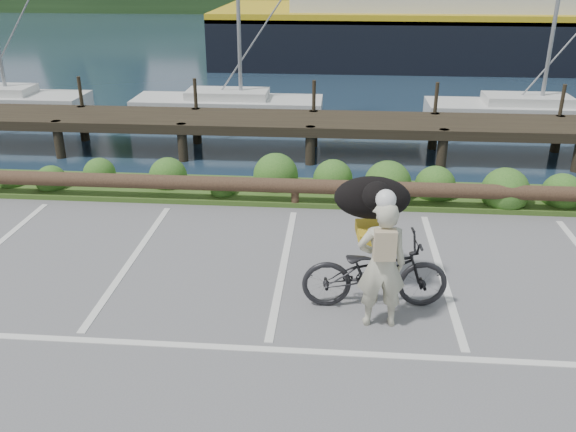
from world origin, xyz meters
name	(u,v)px	position (x,y,z in m)	size (l,w,h in m)	color
ground	(270,332)	(0.00, 0.00, 0.00)	(72.00, 72.00, 0.00)	#5D5C5F
vegetation_strip	(297,192)	(0.00, 5.30, 0.05)	(34.00, 1.60, 0.10)	#3D5B21
log_rail	(295,206)	(0.00, 4.60, 0.00)	(32.00, 0.30, 0.60)	#443021
bicycle	(375,272)	(1.44, 0.85, 0.56)	(0.74, 2.12, 1.12)	black
cyclist	(381,265)	(1.48, 0.36, 0.93)	(0.68, 0.45, 1.86)	#BBB89E
dog	(372,198)	(1.38, 1.53, 1.44)	(1.14, 0.56, 0.66)	black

